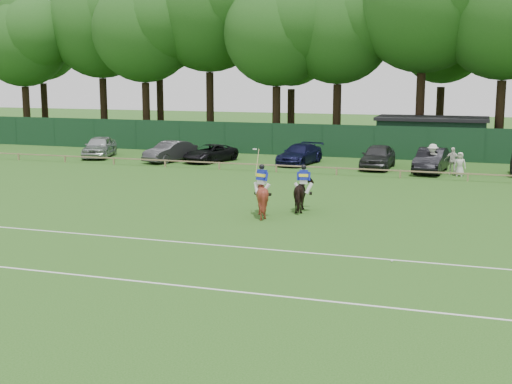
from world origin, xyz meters
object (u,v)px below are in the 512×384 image
at_px(sedan_grey, 170,151).
at_px(suv_black, 210,153).
at_px(sedan_silver, 100,147).
at_px(spectator_right, 460,164).
at_px(sedan_navy, 300,154).
at_px(horse_dark, 303,194).
at_px(polo_ball, 392,261).
at_px(estate_black, 431,160).
at_px(spectator_left, 433,159).
at_px(horse_chestnut, 262,196).
at_px(spectator_mid, 452,161).
at_px(utility_shed, 431,136).
at_px(hatch_grey, 378,156).

relative_size(sedan_grey, suv_black, 0.99).
xyz_separation_m(sedan_silver, spectator_right, (26.54, -1.33, -0.05)).
distance_m(sedan_navy, spectator_right, 11.25).
xyz_separation_m(sedan_silver, sedan_grey, (6.20, -0.55, -0.07)).
distance_m(horse_dark, spectator_right, 15.25).
bearing_deg(sedan_navy, polo_ball, -58.24).
distance_m(sedan_grey, estate_black, 18.51).
bearing_deg(sedan_silver, estate_black, -17.38).
bearing_deg(suv_black, spectator_left, 14.64).
relative_size(horse_chestnut, spectator_mid, 1.08).
bearing_deg(suv_black, utility_shed, 48.53).
relative_size(estate_black, utility_shed, 0.57).
relative_size(spectator_left, utility_shed, 0.23).
distance_m(horse_dark, hatch_grey, 15.65).
relative_size(horse_chestnut, spectator_left, 0.96).
relative_size(sedan_navy, estate_black, 1.01).
relative_size(sedan_grey, spectator_mid, 2.58).
xyz_separation_m(horse_chestnut, spectator_left, (6.50, 15.66, 0.03)).
bearing_deg(utility_shed, spectator_right, -76.24).
bearing_deg(utility_shed, spectator_left, -85.57).
relative_size(spectator_mid, spectator_right, 1.15).
height_order(sedan_silver, spectator_mid, spectator_mid).
relative_size(horse_dark, spectator_right, 1.30).
xyz_separation_m(spectator_mid, utility_shed, (-1.97, 9.43, 0.67)).
relative_size(spectator_right, utility_shed, 0.18).
distance_m(horse_chestnut, sedan_grey, 20.17).
distance_m(horse_chestnut, spectator_right, 17.40).
height_order(horse_dark, sedan_grey, horse_dark).
xyz_separation_m(horse_chestnut, spectator_right, (8.21, 15.34, -0.18)).
bearing_deg(hatch_grey, horse_chestnut, -97.55).
xyz_separation_m(horse_dark, sedan_silver, (-19.87, 15.04, -0.02)).
bearing_deg(spectator_left, sedan_silver, -159.45).
height_order(hatch_grey, spectator_right, hatch_grey).
bearing_deg(spectator_mid, sedan_grey, -172.34).
relative_size(suv_black, spectator_mid, 2.60).
bearing_deg(sedan_silver, spectator_mid, -18.31).
height_order(horse_dark, polo_ball, horse_dark).
distance_m(spectator_left, utility_shed, 9.78).
bearing_deg(spectator_mid, sedan_navy, 178.88).
distance_m(horse_dark, spectator_left, 14.89).
height_order(sedan_grey, spectator_mid, spectator_mid).
xyz_separation_m(sedan_silver, spectator_mid, (26.04, -0.70, 0.06)).
height_order(spectator_right, polo_ball, spectator_right).
bearing_deg(polo_ball, sedan_navy, 111.77).
distance_m(sedan_grey, spectator_mid, 19.84).
bearing_deg(sedan_grey, spectator_right, 14.55).
bearing_deg(spectator_mid, horse_chestnut, -107.70).
bearing_deg(sedan_navy, spectator_mid, 0.79).
bearing_deg(estate_black, hatch_grey, 172.95).
bearing_deg(estate_black, horse_dark, -102.34).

